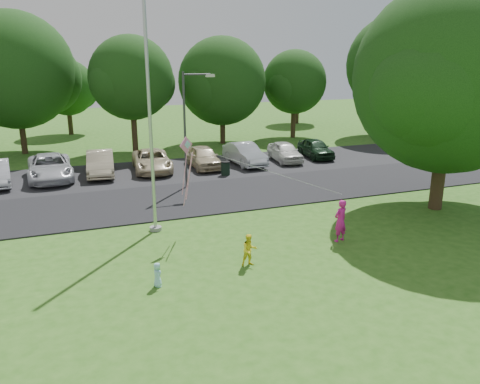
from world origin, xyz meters
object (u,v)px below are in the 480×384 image
object	(u,v)px
big_tree	(449,83)
kite	(189,156)
trash_can	(226,169)
child_blue	(157,275)
flagpole	(151,132)
street_lamp	(189,120)
woman	(340,221)
child_yellow	(249,250)

from	to	relation	value
big_tree	kite	distance (m)	12.15
trash_can	child_blue	world-z (taller)	trash_can
flagpole	kite	xyz separation A→B (m)	(1.26, -1.15, -0.86)
street_lamp	kite	distance (m)	7.59
trash_can	woman	world-z (taller)	woman
flagpole	child_blue	size ratio (longest dim) A/B	12.43
big_tree	trash_can	bearing A→B (deg)	126.08
child_blue	flagpole	bearing A→B (deg)	-6.16
child_yellow	street_lamp	bearing A→B (deg)	85.37
child_yellow	child_blue	xyz separation A→B (m)	(-3.30, -0.43, -0.17)
trash_can	kite	bearing A→B (deg)	-116.92
child_blue	kite	distance (m)	5.33
street_lamp	big_tree	size ratio (longest dim) A/B	0.61
trash_can	child_blue	bearing A→B (deg)	-117.54
woman	child_yellow	bearing A→B (deg)	-4.95
big_tree	child_yellow	size ratio (longest dim) A/B	9.07
street_lamp	child_yellow	xyz separation A→B (m)	(-0.82, -10.80, -3.23)
woman	child_blue	size ratio (longest dim) A/B	2.11
big_tree	woman	bearing A→B (deg)	-163.74
child_yellow	trash_can	bearing A→B (deg)	74.15
trash_can	woman	xyz separation A→B (m)	(0.67, -11.78, 0.39)
street_lamp	woman	distance (m)	10.91
trash_can	kite	size ratio (longest dim) A/B	0.16
child_yellow	flagpole	bearing A→B (deg)	116.93
flagpole	woman	distance (m)	8.28
flagpole	woman	size ratio (longest dim) A/B	5.88
flagpole	street_lamp	xyz separation A→B (m)	(3.20, 6.17, -0.36)
flagpole	street_lamp	world-z (taller)	flagpole
trash_can	kite	world-z (taller)	kite
big_tree	child_yellow	xyz separation A→B (m)	(-10.71, -2.76, -5.36)
child_yellow	kite	world-z (taller)	kite
trash_can	woman	bearing A→B (deg)	-86.73
child_blue	kite	xyz separation A→B (m)	(2.17, 3.92, 2.90)
flagpole	child_blue	xyz separation A→B (m)	(-0.91, -5.06, -3.76)
street_lamp	woman	size ratio (longest dim) A/B	3.72
trash_can	kite	xyz separation A→B (m)	(-4.64, -9.15, 2.85)
flagpole	child_yellow	size ratio (longest dim) A/B	8.68
flagpole	child_yellow	xyz separation A→B (m)	(2.38, -4.63, -3.59)
street_lamp	child_yellow	distance (m)	11.30
flagpole	child_blue	distance (m)	6.37
child_blue	kite	size ratio (longest dim) A/B	0.14
big_tree	woman	xyz separation A→B (m)	(-6.53, -1.90, -5.09)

